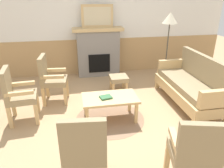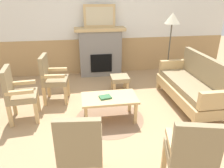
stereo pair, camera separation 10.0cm
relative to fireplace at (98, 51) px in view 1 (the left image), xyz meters
The scene contains 14 objects.
ground_plane 2.44m from the fireplace, 90.00° to the right, with size 14.00×14.00×0.00m, color tan.
wall_back 0.70m from the fireplace, 90.00° to the left, with size 7.20×0.14×2.70m.
fireplace is the anchor object (origin of this frame).
framed_picture 0.91m from the fireplace, 90.00° to the left, with size 0.80×0.04×0.56m.
couch 2.58m from the fireplace, 51.36° to the right, with size 0.70×1.80×0.98m.
coffee_table 2.32m from the fireplace, 92.35° to the right, with size 0.96×0.56×0.44m.
round_rug 2.39m from the fireplace, 92.35° to the right, with size 1.24×1.24×0.01m, color #896B51.
book_on_table 2.34m from the fireplace, 94.18° to the right, with size 0.20×0.16×0.03m, color #33663D.
footstool 1.24m from the fireplace, 74.63° to the right, with size 0.40×0.40×0.36m.
armchair_near_fireplace 2.65m from the fireplace, 128.79° to the right, with size 0.52×0.52×0.98m.
armchair_by_window_left 1.81m from the fireplace, 129.31° to the right, with size 0.52×0.52×0.98m.
armchair_front_left 3.72m from the fireplace, 99.59° to the right, with size 0.53×0.53×0.98m.
armchair_front_center 3.99m from the fireplace, 82.16° to the right, with size 0.58×0.58×0.98m.
floor_lamp_by_couch 1.95m from the fireplace, 23.10° to the right, with size 0.36×0.36×1.68m.
Camera 1 is at (-0.67, -3.24, 2.12)m, focal length 34.47 mm.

